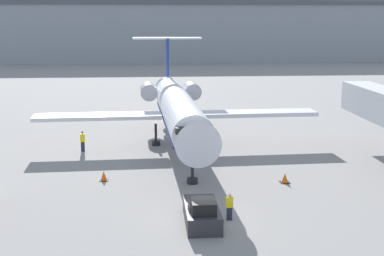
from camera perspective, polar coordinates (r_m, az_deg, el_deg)
name	(u,v)px	position (r m, az deg, el deg)	size (l,w,h in m)	color
ground_plane	(205,222)	(31.83, 1.35, -9.97)	(600.00, 600.00, 0.00)	gray
terminal_building	(161,31)	(149.51, -3.33, 10.28)	(180.00, 16.80, 16.48)	#8C939E
airplane_main	(178,108)	(48.96, -1.52, 2.17)	(26.13, 28.86, 9.60)	silver
pushback_tug	(202,213)	(31.39, 1.06, -9.05)	(1.95, 4.53, 1.72)	#2D2D33
worker_near_tug	(229,206)	(31.86, 4.02, -8.32)	(0.40, 0.24, 1.65)	#232838
worker_by_wing	(83,141)	(48.73, -11.59, -1.34)	(0.40, 0.26, 1.85)	#232838
traffic_cone_left	(104,176)	(39.94, -9.40, -5.08)	(0.64, 0.64, 0.72)	black
traffic_cone_right	(285,178)	(39.50, 9.88, -5.31)	(0.71, 0.71, 0.69)	black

